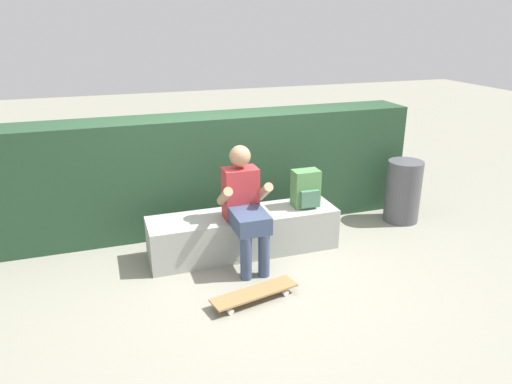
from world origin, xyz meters
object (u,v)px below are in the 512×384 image
skateboard_near_person (255,293)px  person_skater (245,204)px  bench_main (244,233)px  backpack_on_bench (306,189)px  trash_bin (403,191)px

skateboard_near_person → person_skater: bearing=79.2°
bench_main → backpack_on_bench: (0.69, -0.01, 0.41)m
bench_main → skateboard_near_person: size_ratio=2.40×
trash_bin → skateboard_near_person: bearing=-153.8°
bench_main → person_skater: size_ratio=1.67×
bench_main → person_skater: (-0.05, -0.22, 0.42)m
bench_main → backpack_on_bench: size_ratio=4.95×
skateboard_near_person → trash_bin: trash_bin is taller
skateboard_near_person → trash_bin: bearing=26.2°
skateboard_near_person → bench_main: bearing=78.5°
bench_main → person_skater: person_skater is taller
skateboard_near_person → trash_bin: 2.54m
bench_main → person_skater: bearing=-103.9°
backpack_on_bench → trash_bin: 1.42m
bench_main → trash_bin: (2.07, 0.19, 0.16)m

